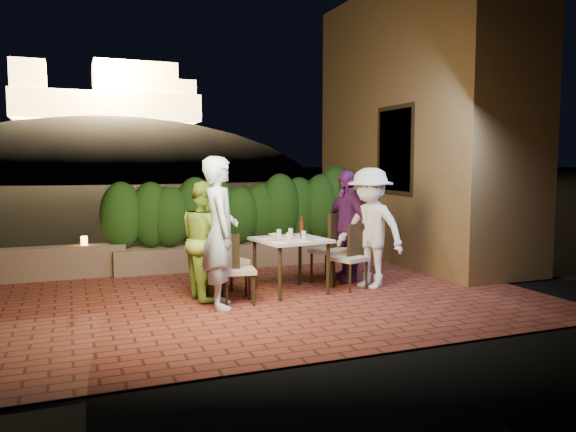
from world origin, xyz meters
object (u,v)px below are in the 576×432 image
chair_right_front (349,257)px  diner_white (370,228)px  diner_blue (220,233)px  diner_purple (347,226)px  diner_green (205,240)px  chair_left_back (226,259)px  chair_right_back (330,249)px  dining_table (291,265)px  beer_bottle (302,227)px  parapet_lamp (84,241)px  bowl (275,235)px  chair_left_front (238,269)px

chair_right_front → diner_white: (0.32, -0.02, 0.40)m
diner_blue → diner_purple: diner_blue is taller
chair_right_front → diner_green: size_ratio=0.59×
chair_left_back → chair_right_back: bearing=-6.6°
dining_table → beer_bottle: 0.56m
beer_bottle → chair_right_front: beer_bottle is taller
diner_white → parapet_lamp: diner_white is taller
beer_bottle → bowl: bearing=145.9°
dining_table → diner_white: (1.17, -0.13, 0.48)m
diner_green → diner_purple: bearing=-88.5°
dining_table → chair_right_front: 0.86m
chair_left_back → chair_right_front: bearing=-22.2°
beer_bottle → dining_table: bearing=-160.8°
chair_left_back → diner_purple: (1.96, 0.30, 0.34)m
bowl → chair_right_back: 0.94m
bowl → diner_blue: (-0.97, -0.72, 0.16)m
chair_right_back → dining_table: bearing=-6.4°
beer_bottle → diner_purple: size_ratio=0.17×
beer_bottle → chair_left_front: (-1.04, -0.41, -0.45)m
diner_blue → beer_bottle: bearing=-59.8°
beer_bottle → diner_green: diner_green is taller
beer_bottle → diner_green: (-1.36, 0.01, -0.12)m
bowl → diner_purple: 1.21m
bowl → chair_right_front: bearing=-21.8°
diner_green → parapet_lamp: 2.54m
chair_left_front → diner_blue: diner_blue is taller
chair_right_back → diner_green: bearing=-23.2°
chair_left_front → chair_left_back: 0.44m
diner_blue → chair_right_back: bearing=-58.1°
dining_table → beer_bottle: size_ratio=3.11×
chair_right_front → diner_purple: bearing=-134.6°
dining_table → chair_right_front: chair_right_front is taller
diner_blue → diner_white: (2.27, 0.31, -0.08)m
chair_left_front → chair_right_back: size_ratio=0.87×
diner_blue → diner_white: 2.29m
chair_left_back → diner_white: 2.10m
dining_table → chair_right_front: size_ratio=0.98×
beer_bottle → diner_blue: 1.39m
dining_table → diner_purple: (1.07, 0.40, 0.46)m
chair_right_front → parapet_lamp: 4.14m
bowl → chair_left_front: chair_left_front is taller
beer_bottle → chair_right_back: size_ratio=0.28×
dining_table → diner_green: diner_green is taller
bowl → diner_blue: 1.22m
beer_bottle → diner_blue: diner_blue is taller
chair_right_back → beer_bottle: bearing=-4.6°
chair_right_back → diner_white: size_ratio=0.60×
dining_table → chair_right_front: (0.85, -0.11, 0.08)m
chair_right_back → parapet_lamp: size_ratio=7.34×
bowl → chair_left_front: 1.01m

